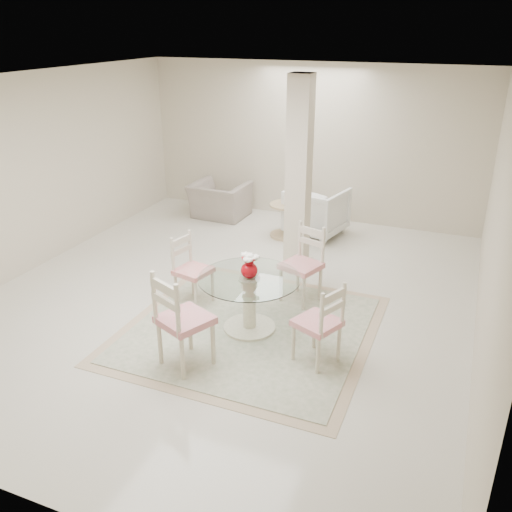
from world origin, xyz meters
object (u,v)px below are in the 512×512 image
at_px(red_vase, 249,266).
at_px(column, 299,176).
at_px(dining_chair_west, 189,264).
at_px(dining_table, 249,303).
at_px(armchair_white, 317,211).
at_px(side_table, 286,221).
at_px(recliner_taupe, 220,200).
at_px(dining_chair_north, 305,258).
at_px(dining_chair_south, 178,315).
at_px(dining_chair_east, 322,319).

bearing_deg(red_vase, column, 92.01).
height_order(red_vase, dining_chair_west, dining_chair_west).
relative_size(dining_table, armchair_white, 1.31).
relative_size(dining_chair_west, side_table, 1.77).
xyz_separation_m(column, armchair_white, (-0.10, 1.37, -0.95)).
height_order(red_vase, recliner_taupe, red_vase).
bearing_deg(dining_chair_west, dining_chair_north, -52.28).
bearing_deg(dining_chair_north, dining_chair_south, -91.62).
bearing_deg(dining_chair_south, dining_chair_east, -131.01).
height_order(column, side_table, column).
xyz_separation_m(column, red_vase, (0.07, -1.91, -0.54)).
bearing_deg(red_vase, dining_table, 161.57).
xyz_separation_m(column, recliner_taupe, (-1.98, 1.55, -1.03)).
distance_m(recliner_taupe, side_table, 1.52).
xyz_separation_m(red_vase, side_table, (-0.60, 2.98, -0.55)).
height_order(recliner_taupe, armchair_white, armchair_white).
height_order(red_vase, dining_chair_east, dining_chair_east).
xyz_separation_m(column, dining_chair_east, (1.02, -2.27, -0.81)).
bearing_deg(armchair_white, side_table, 47.29).
distance_m(dining_chair_east, recliner_taupe, 4.85).
xyz_separation_m(dining_table, dining_chair_south, (-0.36, -0.96, 0.28)).
bearing_deg(column, dining_table, -88.01).
distance_m(dining_table, armchair_white, 3.29).
xyz_separation_m(dining_chair_west, dining_chair_south, (0.60, -1.30, 0.10)).
distance_m(dining_chair_east, side_table, 3.69).
relative_size(dining_chair_east, dining_chair_south, 0.86).
xyz_separation_m(recliner_taupe, armchair_white, (1.87, -0.17, 0.09)).
bearing_deg(dining_chair_west, dining_chair_east, -97.64).
relative_size(dining_chair_east, dining_chair_west, 1.03).
bearing_deg(red_vase, armchair_white, 92.99).
relative_size(armchair_white, side_table, 1.57).
height_order(dining_chair_west, recliner_taupe, dining_chair_west).
bearing_deg(dining_chair_north, column, 132.21).
relative_size(recliner_taupe, side_table, 1.72).
bearing_deg(dining_chair_east, dining_chair_south, -41.34).
distance_m(red_vase, recliner_taupe, 4.05).
xyz_separation_m(dining_chair_west, side_table, (0.35, 2.64, -0.26)).
distance_m(dining_chair_south, recliner_taupe, 4.74).
relative_size(dining_chair_south, recliner_taupe, 1.22).
bearing_deg(side_table, dining_chair_east, -64.99).
bearing_deg(column, side_table, 116.66).
xyz_separation_m(dining_chair_east, dining_chair_west, (-1.91, 0.69, -0.02)).
relative_size(red_vase, side_table, 0.52).
xyz_separation_m(red_vase, dining_chair_west, (-0.96, 0.34, -0.29)).
height_order(dining_chair_north, side_table, dining_chair_north).
bearing_deg(column, dining_chair_north, -66.41).
distance_m(column, dining_table, 2.16).
height_order(column, dining_chair_north, column).
xyz_separation_m(dining_chair_east, side_table, (-1.56, 3.34, -0.28)).
distance_m(dining_table, dining_chair_south, 1.07).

